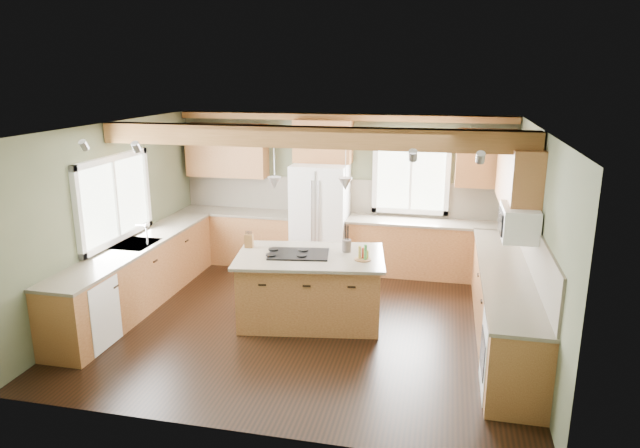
# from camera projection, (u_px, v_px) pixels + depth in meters

# --- Properties ---
(floor) EXTENTS (5.60, 5.60, 0.00)m
(floor) POSITION_uv_depth(u_px,v_px,m) (308.00, 322.00, 7.68)
(floor) COLOR black
(floor) RESTS_ON ground
(ceiling) EXTENTS (5.60, 5.60, 0.00)m
(ceiling) POSITION_uv_depth(u_px,v_px,m) (307.00, 127.00, 7.01)
(ceiling) COLOR silver
(ceiling) RESTS_ON wall_back
(wall_back) EXTENTS (5.60, 0.00, 5.60)m
(wall_back) POSITION_uv_depth(u_px,v_px,m) (342.00, 191.00, 9.70)
(wall_back) COLOR #4A533A
(wall_back) RESTS_ON ground
(wall_left) EXTENTS (0.00, 5.00, 5.00)m
(wall_left) POSITION_uv_depth(u_px,v_px,m) (112.00, 217.00, 7.94)
(wall_left) COLOR #4A533A
(wall_left) RESTS_ON ground
(wall_right) EXTENTS (0.00, 5.00, 5.00)m
(wall_right) POSITION_uv_depth(u_px,v_px,m) (536.00, 243.00, 6.76)
(wall_right) COLOR #4A533A
(wall_right) RESTS_ON ground
(ceiling_beam) EXTENTS (5.55, 0.26, 0.26)m
(ceiling_beam) POSITION_uv_depth(u_px,v_px,m) (308.00, 137.00, 7.13)
(ceiling_beam) COLOR brown
(ceiling_beam) RESTS_ON ceiling
(soffit_trim) EXTENTS (5.55, 0.20, 0.10)m
(soffit_trim) POSITION_uv_depth(u_px,v_px,m) (342.00, 117.00, 9.29)
(soffit_trim) COLOR brown
(soffit_trim) RESTS_ON ceiling
(backsplash_back) EXTENTS (5.58, 0.03, 0.58)m
(backsplash_back) POSITION_uv_depth(u_px,v_px,m) (342.00, 196.00, 9.71)
(backsplash_back) COLOR brown
(backsplash_back) RESTS_ON wall_back
(backsplash_right) EXTENTS (0.03, 3.70, 0.58)m
(backsplash_right) POSITION_uv_depth(u_px,v_px,m) (534.00, 249.00, 6.83)
(backsplash_right) COLOR brown
(backsplash_right) RESTS_ON wall_right
(base_cab_back_left) EXTENTS (2.02, 0.60, 0.88)m
(base_cab_back_left) POSITION_uv_depth(u_px,v_px,m) (239.00, 237.00, 10.02)
(base_cab_back_left) COLOR brown
(base_cab_back_left) RESTS_ON floor
(counter_back_left) EXTENTS (2.06, 0.64, 0.04)m
(counter_back_left) POSITION_uv_depth(u_px,v_px,m) (238.00, 212.00, 9.90)
(counter_back_left) COLOR #4B4337
(counter_back_left) RESTS_ON base_cab_back_left
(base_cab_back_right) EXTENTS (2.62, 0.60, 0.88)m
(base_cab_back_right) POSITION_uv_depth(u_px,v_px,m) (428.00, 250.00, 9.33)
(base_cab_back_right) COLOR brown
(base_cab_back_right) RESTS_ON floor
(counter_back_right) EXTENTS (2.66, 0.64, 0.04)m
(counter_back_right) POSITION_uv_depth(u_px,v_px,m) (429.00, 222.00, 9.21)
(counter_back_right) COLOR #4B4337
(counter_back_right) RESTS_ON base_cab_back_right
(base_cab_left) EXTENTS (0.60, 3.70, 0.88)m
(base_cab_left) POSITION_uv_depth(u_px,v_px,m) (139.00, 276.00, 8.14)
(base_cab_left) COLOR brown
(base_cab_left) RESTS_ON floor
(counter_left) EXTENTS (0.64, 3.74, 0.04)m
(counter_left) POSITION_uv_depth(u_px,v_px,m) (136.00, 245.00, 8.02)
(counter_left) COLOR #4B4337
(counter_left) RESTS_ON base_cab_left
(base_cab_right) EXTENTS (0.60, 3.70, 0.88)m
(base_cab_right) POSITION_uv_depth(u_px,v_px,m) (503.00, 306.00, 7.09)
(base_cab_right) COLOR brown
(base_cab_right) RESTS_ON floor
(counter_right) EXTENTS (0.64, 3.74, 0.04)m
(counter_right) POSITION_uv_depth(u_px,v_px,m) (507.00, 271.00, 6.97)
(counter_right) COLOR #4B4337
(counter_right) RESTS_ON base_cab_right
(upper_cab_back_left) EXTENTS (1.40, 0.35, 0.90)m
(upper_cab_back_left) POSITION_uv_depth(u_px,v_px,m) (227.00, 150.00, 9.79)
(upper_cab_back_left) COLOR brown
(upper_cab_back_left) RESTS_ON wall_back
(upper_cab_over_fridge) EXTENTS (0.96, 0.35, 0.70)m
(upper_cab_over_fridge) POSITION_uv_depth(u_px,v_px,m) (323.00, 141.00, 9.38)
(upper_cab_over_fridge) COLOR brown
(upper_cab_over_fridge) RESTS_ON wall_back
(upper_cab_right) EXTENTS (0.35, 2.20, 0.90)m
(upper_cab_right) POSITION_uv_depth(u_px,v_px,m) (517.00, 175.00, 7.47)
(upper_cab_right) COLOR brown
(upper_cab_right) RESTS_ON wall_right
(upper_cab_back_corner) EXTENTS (0.90, 0.35, 0.90)m
(upper_cab_back_corner) POSITION_uv_depth(u_px,v_px,m) (486.00, 158.00, 8.89)
(upper_cab_back_corner) COLOR brown
(upper_cab_back_corner) RESTS_ON wall_back
(window_left) EXTENTS (0.04, 1.60, 1.05)m
(window_left) POSITION_uv_depth(u_px,v_px,m) (114.00, 199.00, 7.91)
(window_left) COLOR white
(window_left) RESTS_ON wall_left
(window_back) EXTENTS (1.10, 0.04, 1.00)m
(window_back) POSITION_uv_depth(u_px,v_px,m) (411.00, 179.00, 9.38)
(window_back) COLOR white
(window_back) RESTS_ON wall_back
(sink) EXTENTS (0.50, 0.65, 0.03)m
(sink) POSITION_uv_depth(u_px,v_px,m) (136.00, 245.00, 8.02)
(sink) COLOR #262628
(sink) RESTS_ON counter_left
(faucet) EXTENTS (0.02, 0.02, 0.28)m
(faucet) POSITION_uv_depth(u_px,v_px,m) (147.00, 235.00, 7.95)
(faucet) COLOR #B2B2B7
(faucet) RESTS_ON sink
(dishwasher) EXTENTS (0.60, 0.60, 0.84)m
(dishwasher) POSITION_uv_depth(u_px,v_px,m) (84.00, 313.00, 6.92)
(dishwasher) COLOR white
(dishwasher) RESTS_ON floor
(oven) EXTENTS (0.60, 0.72, 0.84)m
(oven) POSITION_uv_depth(u_px,v_px,m) (513.00, 356.00, 5.87)
(oven) COLOR white
(oven) RESTS_ON floor
(microwave) EXTENTS (0.40, 0.70, 0.38)m
(microwave) POSITION_uv_depth(u_px,v_px,m) (519.00, 222.00, 6.69)
(microwave) COLOR white
(microwave) RESTS_ON wall_right
(pendant_left) EXTENTS (0.18, 0.18, 0.16)m
(pendant_left) POSITION_uv_depth(u_px,v_px,m) (275.00, 183.00, 7.30)
(pendant_left) COLOR #B2B2B7
(pendant_left) RESTS_ON ceiling
(pendant_right) EXTENTS (0.18, 0.18, 0.16)m
(pendant_right) POSITION_uv_depth(u_px,v_px,m) (345.00, 184.00, 7.25)
(pendant_right) COLOR #B2B2B7
(pendant_right) RESTS_ON ceiling
(refrigerator) EXTENTS (0.90, 0.74, 1.80)m
(refrigerator) POSITION_uv_depth(u_px,v_px,m) (320.00, 218.00, 9.51)
(refrigerator) COLOR silver
(refrigerator) RESTS_ON floor
(island) EXTENTS (1.97, 1.38, 0.88)m
(island) POSITION_uv_depth(u_px,v_px,m) (310.00, 289.00, 7.65)
(island) COLOR brown
(island) RESTS_ON floor
(island_top) EXTENTS (2.10, 1.52, 0.04)m
(island_top) POSITION_uv_depth(u_px,v_px,m) (310.00, 256.00, 7.53)
(island_top) COLOR #4B4337
(island_top) RESTS_ON island
(cooktop) EXTENTS (0.86, 0.64, 0.02)m
(cooktop) POSITION_uv_depth(u_px,v_px,m) (299.00, 254.00, 7.53)
(cooktop) COLOR black
(cooktop) RESTS_ON island_top
(knife_block) EXTENTS (0.12, 0.10, 0.19)m
(knife_block) POSITION_uv_depth(u_px,v_px,m) (249.00, 241.00, 7.82)
(knife_block) COLOR brown
(knife_block) RESTS_ON island_top
(utensil_crock) EXTENTS (0.13, 0.13, 0.17)m
(utensil_crock) POSITION_uv_depth(u_px,v_px,m) (347.00, 246.00, 7.64)
(utensil_crock) COLOR #39322D
(utensil_crock) RESTS_ON island_top
(bottle_tray) EXTENTS (0.22, 0.22, 0.20)m
(bottle_tray) POSITION_uv_depth(u_px,v_px,m) (363.00, 253.00, 7.30)
(bottle_tray) COLOR #572D1A
(bottle_tray) RESTS_ON island_top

